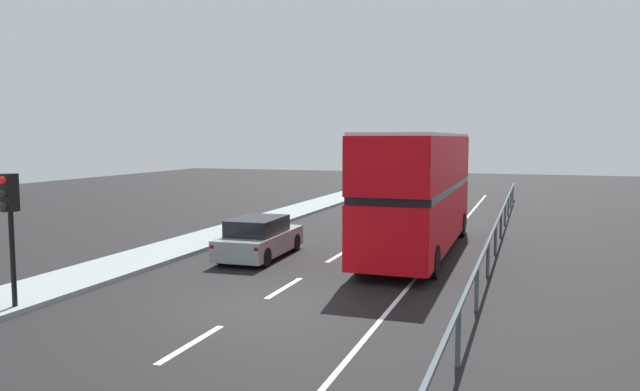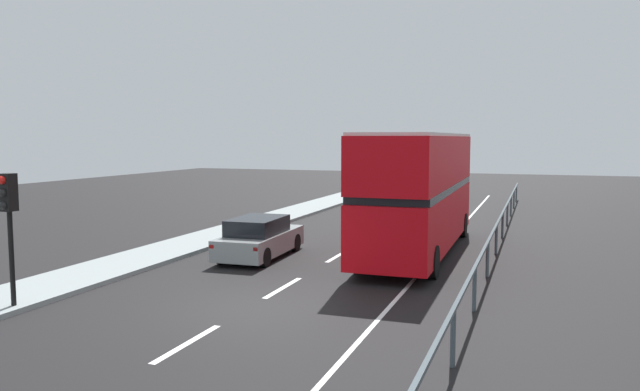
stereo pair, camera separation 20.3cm
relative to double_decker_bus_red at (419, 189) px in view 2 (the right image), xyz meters
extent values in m
cube|color=black|center=(-2.57, -8.37, -2.36)|extent=(75.24, 120.00, 0.10)
cube|color=gray|center=(-8.61, -8.37, -2.24)|extent=(2.36, 80.00, 0.14)
cube|color=silver|center=(-2.57, -11.37, -2.31)|extent=(0.16, 2.45, 0.01)
cube|color=silver|center=(-2.57, -6.48, -2.31)|extent=(0.16, 2.45, 0.01)
cube|color=silver|center=(-2.57, -1.59, -2.31)|extent=(0.16, 2.45, 0.01)
cube|color=silver|center=(-2.57, 3.30, -2.31)|extent=(0.16, 2.45, 0.01)
cube|color=silver|center=(-2.57, 8.19, -2.31)|extent=(0.16, 2.45, 0.01)
cube|color=silver|center=(-2.57, 13.08, -2.31)|extent=(0.16, 2.45, 0.01)
cube|color=silver|center=(-2.57, 17.97, -2.31)|extent=(0.16, 2.45, 0.01)
cube|color=silver|center=(0.68, 0.63, -2.31)|extent=(0.12, 46.00, 0.01)
cube|color=#424F55|center=(2.68, 0.63, -1.25)|extent=(0.08, 42.00, 0.08)
cylinder|color=#424F55|center=(2.68, -10.83, -1.78)|extent=(0.10, 0.10, 1.07)
cylinder|color=#424F55|center=(2.68, -7.01, -1.78)|extent=(0.10, 0.10, 1.07)
cylinder|color=#424F55|center=(2.68, -3.19, -1.78)|extent=(0.10, 0.10, 1.07)
cylinder|color=#424F55|center=(2.68, 0.63, -1.78)|extent=(0.10, 0.10, 1.07)
cylinder|color=#424F55|center=(2.68, 4.45, -1.78)|extent=(0.10, 0.10, 1.07)
cylinder|color=#424F55|center=(2.68, 8.27, -1.78)|extent=(0.10, 0.10, 1.07)
cylinder|color=#424F55|center=(2.68, 12.08, -1.78)|extent=(0.10, 0.10, 1.07)
cylinder|color=#424F55|center=(2.68, 15.90, -1.78)|extent=(0.10, 0.10, 1.07)
cylinder|color=#424F55|center=(2.68, 19.72, -1.78)|extent=(0.10, 0.10, 1.07)
cube|color=red|center=(0.00, -0.01, -1.01)|extent=(2.57, 11.11, 1.92)
cube|color=black|center=(0.00, -0.01, 0.07)|extent=(2.58, 10.67, 0.24)
cube|color=red|center=(0.00, -0.01, 1.05)|extent=(2.57, 11.11, 1.71)
cube|color=silver|center=(0.00, -0.01, 1.96)|extent=(2.52, 10.89, 0.10)
cube|color=black|center=(-0.05, 5.51, -0.91)|extent=(2.21, 0.06, 1.34)
cube|color=yellow|center=(-0.05, 5.51, 1.48)|extent=(1.48, 0.05, 0.28)
cylinder|color=black|center=(-1.17, 4.12, -1.81)|extent=(0.29, 1.00, 1.00)
cylinder|color=black|center=(1.09, 4.15, -1.81)|extent=(0.29, 1.00, 1.00)
cylinder|color=black|center=(-1.09, -3.96, -1.81)|extent=(0.29, 1.00, 1.00)
cylinder|color=black|center=(1.17, -3.94, -1.81)|extent=(0.29, 1.00, 1.00)
cube|color=gray|center=(-5.06, -2.74, -1.79)|extent=(1.91, 4.40, 0.69)
cube|color=black|center=(-5.05, -2.95, -1.17)|extent=(1.62, 2.44, 0.55)
cube|color=red|center=(-5.73, -4.90, -1.61)|extent=(0.16, 0.07, 0.12)
cube|color=red|center=(-4.20, -4.84, -1.61)|extent=(0.16, 0.07, 0.12)
cylinder|color=black|center=(-5.90, -1.31, -1.99)|extent=(0.23, 0.65, 0.64)
cylinder|color=black|center=(-4.34, -1.24, -1.99)|extent=(0.23, 0.65, 0.64)
cylinder|color=black|center=(-5.78, -4.23, -1.99)|extent=(0.23, 0.65, 0.64)
cylinder|color=black|center=(-4.21, -4.17, -1.99)|extent=(0.23, 0.65, 0.64)
cylinder|color=black|center=(-7.77, -10.79, -0.58)|extent=(0.12, 0.12, 3.19)
cube|color=black|center=(-7.77, -10.79, 0.56)|extent=(0.30, 0.30, 0.90)
sphere|color=red|center=(-7.77, -10.96, 0.86)|extent=(0.20, 0.20, 0.20)
sphere|color=black|center=(-7.77, -10.96, 0.56)|extent=(0.20, 0.20, 0.20)
sphere|color=black|center=(-7.77, -10.96, 0.26)|extent=(0.20, 0.20, 0.20)
camera|label=1|loc=(3.87, -21.78, 1.85)|focal=34.04mm
camera|label=2|loc=(4.06, -21.72, 1.85)|focal=34.04mm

